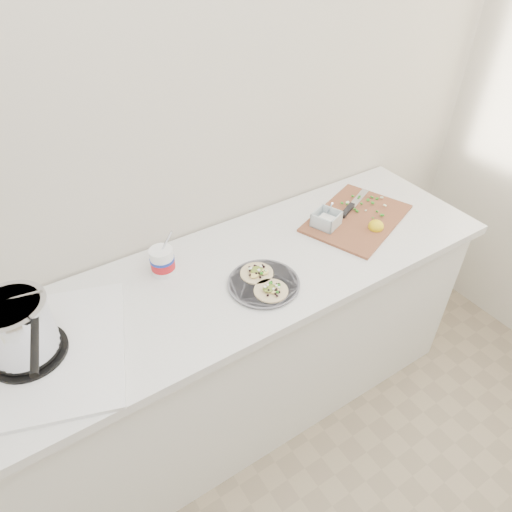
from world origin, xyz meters
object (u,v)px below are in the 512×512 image
taco_plate (264,282)px  tub (163,259)px  stove (22,337)px  cutboard (354,216)px

taco_plate → tub: tub is taller
taco_plate → tub: (-0.28, 0.27, 0.05)m
stove → taco_plate: stove is taller
taco_plate → stove: bearing=171.4°
tub → cutboard: size_ratio=0.37×
taco_plate → cutboard: bearing=14.0°
cutboard → tub: bearing=150.5°
tub → cutboard: tub is taller
stove → cutboard: 1.40m
stove → taco_plate: bearing=10.3°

